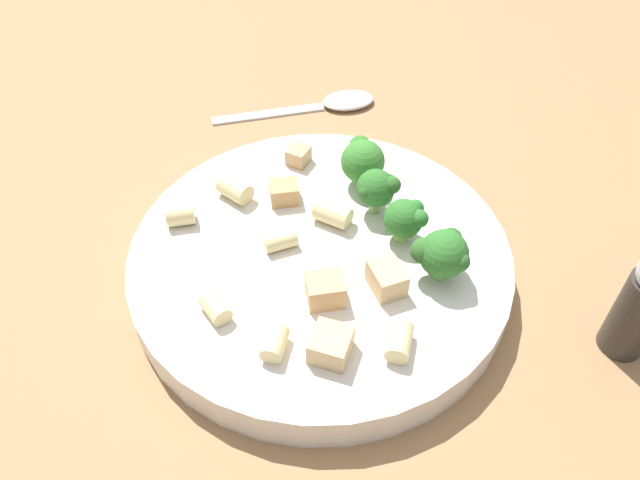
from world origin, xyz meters
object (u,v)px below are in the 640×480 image
at_px(rigatoni_0, 333,214).
at_px(rigatoni_4, 281,239).
at_px(chicken_chunk_4, 325,290).
at_px(broccoli_floret_2, 377,188).
at_px(rigatoni_3, 274,343).
at_px(spoon, 328,104).
at_px(rigatoni_2, 399,342).
at_px(broccoli_floret_3, 443,253).
at_px(broccoli_floret_1, 363,159).
at_px(chicken_chunk_0, 331,345).
at_px(chicken_chunk_2, 298,156).
at_px(pasta_bowl, 320,260).
at_px(rigatoni_1, 235,189).
at_px(chicken_chunk_3, 387,279).
at_px(broccoli_floret_0, 405,219).
at_px(rigatoni_6, 180,215).
at_px(rigatoni_5, 215,308).
at_px(chicken_chunk_1, 284,192).

distance_m(rigatoni_0, rigatoni_4, 0.05).
bearing_deg(chicken_chunk_4, broccoli_floret_2, 159.64).
height_order(rigatoni_3, spoon, rigatoni_3).
height_order(broccoli_floret_2, rigatoni_2, broccoli_floret_2).
bearing_deg(broccoli_floret_3, broccoli_floret_1, -149.78).
height_order(chicken_chunk_0, chicken_chunk_2, chicken_chunk_0).
distance_m(chicken_chunk_4, spoon, 0.29).
distance_m(rigatoni_3, chicken_chunk_0, 0.04).
distance_m(broccoli_floret_3, chicken_chunk_2, 0.17).
relative_size(pasta_bowl, rigatoni_1, 10.81).
height_order(rigatoni_4, chicken_chunk_3, chicken_chunk_3).
distance_m(rigatoni_1, chicken_chunk_0, 0.17).
xyz_separation_m(broccoli_floret_0, broccoli_floret_2, (-0.03, -0.02, 0.00)).
height_order(pasta_bowl, rigatoni_6, rigatoni_6).
height_order(broccoli_floret_3, rigatoni_3, broccoli_floret_3).
distance_m(rigatoni_5, chicken_chunk_2, 0.18).
distance_m(rigatoni_1, chicken_chunk_2, 0.07).
bearing_deg(rigatoni_3, rigatoni_1, -161.03).
relative_size(broccoli_floret_3, spoon, 0.24).
xyz_separation_m(broccoli_floret_0, chicken_chunk_4, (0.06, -0.06, -0.01)).
distance_m(broccoli_floret_0, broccoli_floret_2, 0.04).
height_order(broccoli_floret_0, spoon, broccoli_floret_0).
distance_m(rigatoni_4, spoon, 0.24).
bearing_deg(rigatoni_6, chicken_chunk_1, 112.47).
relative_size(pasta_bowl, chicken_chunk_2, 15.87).
bearing_deg(rigatoni_3, rigatoni_0, 165.85).
relative_size(pasta_bowl, broccoli_floret_1, 6.98).
distance_m(broccoli_floret_3, spoon, 0.28).
bearing_deg(rigatoni_2, rigatoni_6, -122.28).
distance_m(broccoli_floret_2, rigatoni_6, 0.16).
bearing_deg(broccoli_floret_1, rigatoni_5, -33.24).
height_order(broccoli_floret_0, chicken_chunk_0, broccoli_floret_0).
bearing_deg(broccoli_floret_3, pasta_bowl, -102.95).
bearing_deg(broccoli_floret_3, rigatoni_6, -101.61).
relative_size(broccoli_floret_1, chicken_chunk_0, 1.58).
bearing_deg(rigatoni_6, rigatoni_4, 76.96).
bearing_deg(chicken_chunk_2, rigatoni_5, -13.63).
relative_size(rigatoni_0, spoon, 0.17).
distance_m(broccoli_floret_0, broccoli_floret_1, 0.07).
bearing_deg(rigatoni_4, broccoli_floret_1, 142.87).
bearing_deg(broccoli_floret_0, broccoli_floret_2, -143.57).
relative_size(broccoli_floret_3, rigatoni_1, 1.55).
bearing_deg(broccoli_floret_2, broccoli_floret_1, -160.98).
bearing_deg(rigatoni_3, rigatoni_2, 94.86).
bearing_deg(broccoli_floret_3, broccoli_floret_2, -144.58).
bearing_deg(rigatoni_5, rigatoni_4, 151.69).
distance_m(chicken_chunk_1, chicken_chunk_3, 0.12).
height_order(broccoli_floret_0, chicken_chunk_3, broccoli_floret_0).
xyz_separation_m(rigatoni_3, spoon, (-0.33, 0.01, -0.03)).
height_order(broccoli_floret_0, rigatoni_4, broccoli_floret_0).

